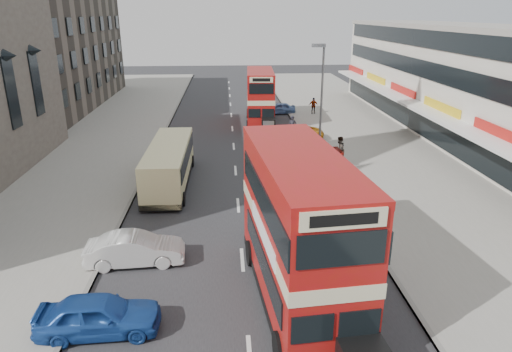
# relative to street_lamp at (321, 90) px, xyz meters

# --- Properties ---
(ground) EXTENTS (160.00, 160.00, 0.00)m
(ground) POSITION_rel_street_lamp_xyz_m (-6.52, -18.00, -4.78)
(ground) COLOR #28282B
(ground) RESTS_ON ground
(road_surface) EXTENTS (12.00, 90.00, 0.01)m
(road_surface) POSITION_rel_street_lamp_xyz_m (-6.52, 2.00, -4.78)
(road_surface) COLOR #28282B
(road_surface) RESTS_ON ground
(pavement_right) EXTENTS (12.00, 90.00, 0.15)m
(pavement_right) POSITION_rel_street_lamp_xyz_m (5.48, 2.00, -4.71)
(pavement_right) COLOR gray
(pavement_right) RESTS_ON ground
(pavement_left) EXTENTS (12.00, 90.00, 0.15)m
(pavement_left) POSITION_rel_street_lamp_xyz_m (-18.52, 2.00, -4.71)
(pavement_left) COLOR gray
(pavement_left) RESTS_ON ground
(kerb_left) EXTENTS (0.20, 90.00, 0.16)m
(kerb_left) POSITION_rel_street_lamp_xyz_m (-12.62, 2.00, -4.71)
(kerb_left) COLOR gray
(kerb_left) RESTS_ON ground
(kerb_right) EXTENTS (0.20, 90.00, 0.16)m
(kerb_right) POSITION_rel_street_lamp_xyz_m (-0.42, 2.00, -4.71)
(kerb_right) COLOR gray
(kerb_right) RESTS_ON ground
(brick_terrace) EXTENTS (14.00, 28.00, 12.00)m
(brick_terrace) POSITION_rel_street_lamp_xyz_m (-28.52, 20.00, 1.22)
(brick_terrace) COLOR #66594C
(brick_terrace) RESTS_ON ground
(commercial_row) EXTENTS (9.90, 46.20, 9.30)m
(commercial_row) POSITION_rel_street_lamp_xyz_m (13.42, 4.00, -0.09)
(commercial_row) COLOR beige
(commercial_row) RESTS_ON ground
(street_lamp) EXTENTS (1.00, 0.20, 8.12)m
(street_lamp) POSITION_rel_street_lamp_xyz_m (0.00, 0.00, 0.00)
(street_lamp) COLOR slate
(street_lamp) RESTS_ON ground
(bus_main) EXTENTS (3.64, 10.09, 5.51)m
(bus_main) POSITION_rel_street_lamp_xyz_m (-4.58, -19.06, -1.88)
(bus_main) COLOR black
(bus_main) RESTS_ON ground
(bus_second) EXTENTS (2.86, 9.07, 4.93)m
(bus_second) POSITION_rel_street_lamp_xyz_m (-3.77, 9.86, -2.19)
(bus_second) COLOR black
(bus_second) RESTS_ON ground
(coach) EXTENTS (2.44, 9.09, 2.40)m
(coach) POSITION_rel_street_lamp_xyz_m (-10.68, -6.41, -3.37)
(coach) COLOR black
(coach) RESTS_ON ground
(car_left_near) EXTENTS (4.15, 1.80, 1.39)m
(car_left_near) POSITION_rel_street_lamp_xyz_m (-11.50, -20.49, -4.09)
(car_left_near) COLOR #1C479C
(car_left_near) RESTS_ON ground
(car_left_front) EXTENTS (4.23, 1.70, 1.37)m
(car_left_front) POSITION_rel_street_lamp_xyz_m (-11.10, -16.00, -4.10)
(car_left_front) COLOR silver
(car_left_front) RESTS_ON ground
(car_right_a) EXTENTS (4.77, 2.11, 1.36)m
(car_right_a) POSITION_rel_street_lamp_xyz_m (-1.56, -3.92, -4.10)
(car_right_a) COLOR maroon
(car_right_a) RESTS_ON ground
(car_right_b) EXTENTS (4.69, 2.30, 1.28)m
(car_right_b) POSITION_rel_street_lamp_xyz_m (-1.32, 3.27, -4.14)
(car_right_b) COLOR #C77C13
(car_right_b) RESTS_ON ground
(car_right_c) EXTENTS (3.54, 1.53, 1.19)m
(car_right_c) POSITION_rel_street_lamp_xyz_m (-1.42, 14.31, -4.19)
(car_right_c) COLOR #5D82BB
(car_right_c) RESTS_ON ground
(pedestrian_near) EXTENTS (0.85, 0.80, 1.92)m
(pedestrian_near) POSITION_rel_street_lamp_xyz_m (0.85, -3.13, -3.68)
(pedestrian_near) COLOR gray
(pedestrian_near) RESTS_ON pavement_right
(pedestrian_far) EXTENTS (1.02, 0.50, 1.68)m
(pedestrian_far) POSITION_rel_street_lamp_xyz_m (2.12, 13.53, -3.79)
(pedestrian_far) COLOR gray
(pedestrian_far) RESTS_ON pavement_right
(cyclist) EXTENTS (0.69, 1.91, 2.18)m
(cyclist) POSITION_rel_street_lamp_xyz_m (-1.59, 3.17, -4.06)
(cyclist) COLOR gray
(cyclist) RESTS_ON ground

